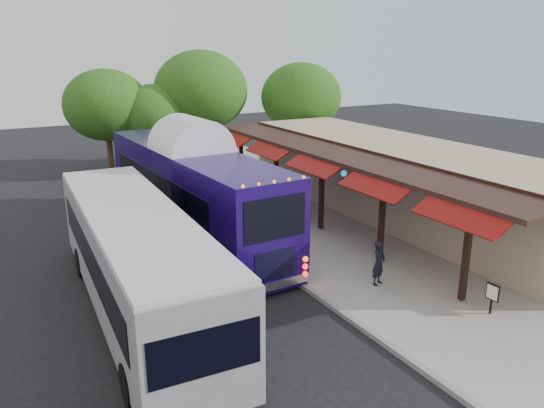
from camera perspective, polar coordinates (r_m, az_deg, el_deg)
ground at (r=18.86m, az=2.56°, el=-8.55°), size 90.00×90.00×0.00m
sidewalk at (r=24.54m, az=7.59°, el=-2.41°), size 10.00×40.00×0.15m
curb at (r=22.08m, az=-2.81°, el=-4.49°), size 0.20×40.00×0.16m
station_shelter at (r=26.15m, az=13.70°, el=2.49°), size 8.15×20.00×3.60m
coach_bus at (r=22.50m, az=-8.49°, el=1.61°), size 3.31×13.24×4.20m
city_bus at (r=16.72m, az=-14.37°, el=-5.59°), size 3.28×12.55×3.34m
ped_a at (r=18.52m, az=11.41°, el=-6.24°), size 0.67×0.56×1.56m
ped_b at (r=25.66m, az=1.04°, el=0.58°), size 0.78×0.62×1.55m
ped_c at (r=24.76m, az=1.41°, el=0.33°), size 1.16×0.94×1.85m
ped_d at (r=26.29m, az=0.19°, el=1.10°), size 1.19×0.85×1.66m
sign_board at (r=17.61m, az=22.62°, el=-8.90°), size 0.08×0.45×0.98m
tree_left at (r=34.85m, az=-12.58°, el=9.35°), size 4.50×4.50×5.76m
tree_mid at (r=35.70m, az=-7.66°, el=11.99°), size 6.11×6.11×7.83m
tree_right at (r=36.90m, az=3.14°, el=11.39°), size 5.47×5.47×7.00m
tree_far at (r=35.21m, az=-17.42°, el=10.11°), size 5.25×5.25×6.72m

